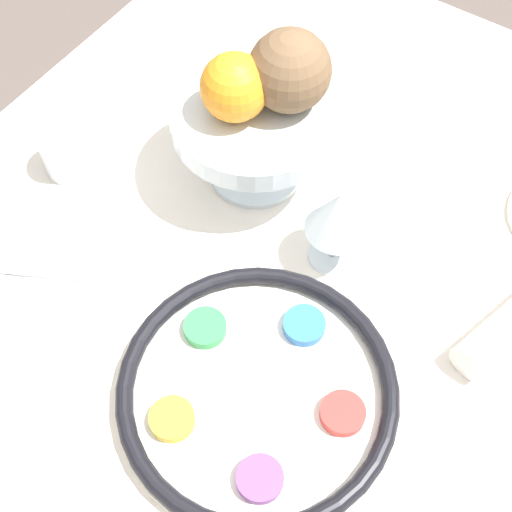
{
  "coord_description": "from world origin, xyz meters",
  "views": [
    {
      "loc": [
        -0.38,
        -0.16,
        1.47
      ],
      "look_at": [
        -0.01,
        0.09,
        0.75
      ],
      "focal_mm": 50.0,
      "sensor_mm": 36.0,
      "label": 1
    }
  ],
  "objects_px": {
    "seder_plate": "(257,391)",
    "wine_glass": "(339,214)",
    "coconut": "(290,71)",
    "cup_near": "(66,152)",
    "fruit_stand": "(255,123)",
    "orange_fruit": "(235,87)",
    "napkin_roll": "(507,327)"
  },
  "relations": [
    {
      "from": "seder_plate",
      "to": "wine_glass",
      "type": "relative_size",
      "value": 2.44
    },
    {
      "from": "coconut",
      "to": "cup_near",
      "type": "height_order",
      "value": "coconut"
    },
    {
      "from": "fruit_stand",
      "to": "coconut",
      "type": "distance_m",
      "value": 0.09
    },
    {
      "from": "coconut",
      "to": "seder_plate",
      "type": "bearing_deg",
      "value": -152.62
    },
    {
      "from": "orange_fruit",
      "to": "coconut",
      "type": "xyz_separation_m",
      "value": [
        0.05,
        -0.04,
        0.01
      ]
    },
    {
      "from": "seder_plate",
      "to": "cup_near",
      "type": "bearing_deg",
      "value": 71.56
    },
    {
      "from": "orange_fruit",
      "to": "wine_glass",
      "type": "bearing_deg",
      "value": -102.74
    },
    {
      "from": "fruit_stand",
      "to": "napkin_roll",
      "type": "distance_m",
      "value": 0.39
    },
    {
      "from": "napkin_roll",
      "to": "cup_near",
      "type": "distance_m",
      "value": 0.6
    },
    {
      "from": "cup_near",
      "to": "napkin_roll",
      "type": "bearing_deg",
      "value": -81.23
    },
    {
      "from": "wine_glass",
      "to": "fruit_stand",
      "type": "height_order",
      "value": "wine_glass"
    },
    {
      "from": "fruit_stand",
      "to": "coconut",
      "type": "height_order",
      "value": "coconut"
    },
    {
      "from": "fruit_stand",
      "to": "orange_fruit",
      "type": "height_order",
      "value": "orange_fruit"
    },
    {
      "from": "orange_fruit",
      "to": "seder_plate",
      "type": "bearing_deg",
      "value": -141.33
    },
    {
      "from": "wine_glass",
      "to": "fruit_stand",
      "type": "relative_size",
      "value": 0.6
    },
    {
      "from": "wine_glass",
      "to": "napkin_roll",
      "type": "xyz_separation_m",
      "value": [
        0.02,
        -0.22,
        -0.07
      ]
    },
    {
      "from": "fruit_stand",
      "to": "wine_glass",
      "type": "bearing_deg",
      "value": -110.53
    },
    {
      "from": "seder_plate",
      "to": "cup_near",
      "type": "distance_m",
      "value": 0.41
    },
    {
      "from": "seder_plate",
      "to": "fruit_stand",
      "type": "xyz_separation_m",
      "value": [
        0.26,
        0.18,
        0.08
      ]
    },
    {
      "from": "orange_fruit",
      "to": "cup_near",
      "type": "xyz_separation_m",
      "value": [
        -0.11,
        0.2,
        -0.13
      ]
    },
    {
      "from": "seder_plate",
      "to": "napkin_roll",
      "type": "height_order",
      "value": "napkin_roll"
    },
    {
      "from": "seder_plate",
      "to": "napkin_roll",
      "type": "xyz_separation_m",
      "value": [
        0.22,
        -0.2,
        0.01
      ]
    },
    {
      "from": "seder_plate",
      "to": "orange_fruit",
      "type": "distance_m",
      "value": 0.35
    },
    {
      "from": "seder_plate",
      "to": "cup_near",
      "type": "height_order",
      "value": "cup_near"
    },
    {
      "from": "napkin_roll",
      "to": "orange_fruit",
      "type": "bearing_deg",
      "value": 86.73
    },
    {
      "from": "fruit_stand",
      "to": "cup_near",
      "type": "relative_size",
      "value": 3.25
    },
    {
      "from": "seder_plate",
      "to": "cup_near",
      "type": "relative_size",
      "value": 4.76
    },
    {
      "from": "orange_fruit",
      "to": "coconut",
      "type": "bearing_deg",
      "value": -40.2
    },
    {
      "from": "seder_plate",
      "to": "fruit_stand",
      "type": "height_order",
      "value": "fruit_stand"
    },
    {
      "from": "wine_glass",
      "to": "cup_near",
      "type": "height_order",
      "value": "wine_glass"
    },
    {
      "from": "napkin_roll",
      "to": "cup_near",
      "type": "bearing_deg",
      "value": 98.77
    },
    {
      "from": "coconut",
      "to": "fruit_stand",
      "type": "bearing_deg",
      "value": 139.57
    }
  ]
}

